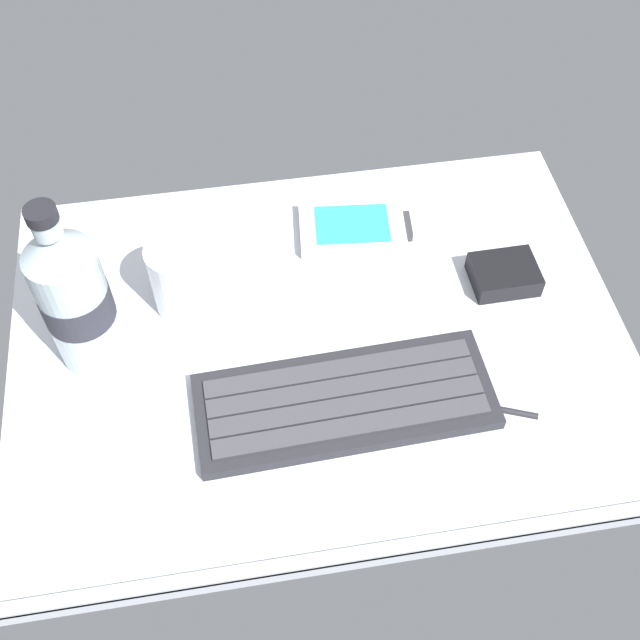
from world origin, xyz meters
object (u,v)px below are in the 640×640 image
Objects in this scene: water_bottle at (75,298)px; keyboard at (345,401)px; juice_cup at (181,279)px; stylus_pen at (489,406)px; charger_block at (504,274)px; handheld_device at (353,228)px.

keyboard is at bearing -23.03° from water_bottle.
keyboard is 21.39cm from juice_cup.
stylus_pen is at bearing -10.33° from keyboard.
juice_cup is at bearing 27.95° from water_bottle.
stylus_pen is at bearing -32.06° from juice_cup.
juice_cup is 1.21× the size of charger_block.
juice_cup reaches higher than charger_block.
keyboard is 4.19× the size of charger_block.
keyboard is 3.09× the size of stylus_pen.
handheld_device is 26.56cm from stylus_pen.
handheld_device is at bearing 131.32° from stylus_pen.
charger_block is at bearing 90.36° from stylus_pen.
juice_cup is 0.41× the size of water_bottle.
charger_block is at bearing 3.17° from water_bottle.
water_bottle reaches higher than handheld_device.
juice_cup is at bearing 133.63° from keyboard.
juice_cup is 11.94cm from water_bottle.
juice_cup reaches higher than handheld_device.
keyboard is at bearing -46.37° from juice_cup.
water_bottle is at bearing -152.05° from juice_cup.
keyboard is 3.45× the size of juice_cup.
handheld_device is 17.80cm from charger_block.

